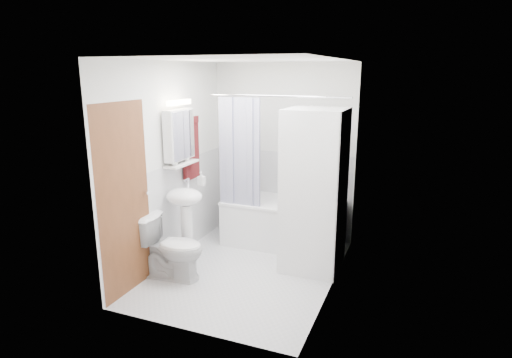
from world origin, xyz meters
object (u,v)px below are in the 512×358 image
at_px(bathtub, 284,221).
at_px(washer_dryer, 314,191).
at_px(sink, 185,209).
at_px(toilet, 172,248).

distance_m(bathtub, washer_dryer, 0.96).
xyz_separation_m(sink, toilet, (0.03, -0.37, -0.34)).
bearing_deg(toilet, bathtub, -37.54).
bearing_deg(washer_dryer, sink, -161.50).
relative_size(bathtub, sink, 1.51).
relative_size(washer_dryer, toilet, 2.57).
distance_m(bathtub, sink, 1.40).
bearing_deg(sink, toilet, -84.77).
bearing_deg(toilet, washer_dryer, -63.91).
relative_size(bathtub, washer_dryer, 0.84).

